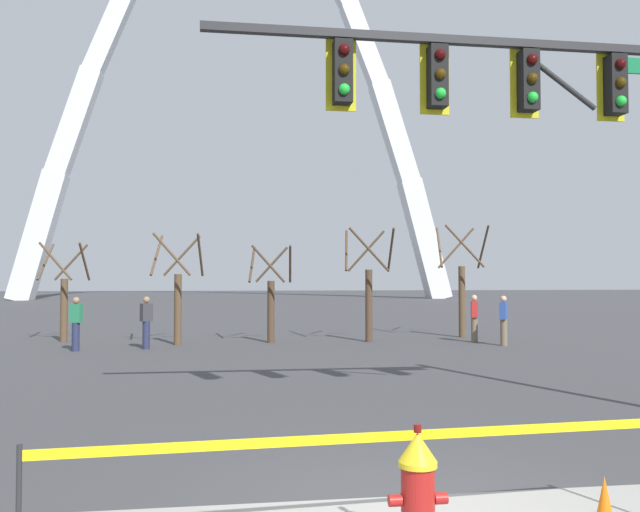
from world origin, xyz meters
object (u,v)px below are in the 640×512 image
pedestrian_walking_right (146,322)px  fire_hydrant (418,493)px  pedestrian_walking_left (76,323)px  pedestrian_near_trees (504,320)px  traffic_signal_gantry (555,125)px  monument_arch (240,111)px  pedestrian_standing_center (474,318)px

pedestrian_walking_right → fire_hydrant: bearing=-76.3°
pedestrian_walking_left → pedestrian_near_trees: (13.14, -0.32, 0.00)m
fire_hydrant → traffic_signal_gantry: size_ratio=0.13×
fire_hydrant → pedestrian_near_trees: pedestrian_near_trees is taller
pedestrian_walking_left → monument_arch: bearing=83.3°
pedestrian_near_trees → pedestrian_standing_center: bearing=113.4°
monument_arch → pedestrian_walking_right: monument_arch is taller
pedestrian_near_trees → fire_hydrant: bearing=-116.2°
pedestrian_walking_left → pedestrian_walking_right: size_ratio=1.00×
pedestrian_near_trees → pedestrian_walking_left: bearing=178.6°
fire_hydrant → traffic_signal_gantry: traffic_signal_gantry is taller
pedestrian_walking_right → pedestrian_walking_left: bearing=-170.9°
pedestrian_walking_right → pedestrian_near_trees: same height
fire_hydrant → monument_arch: size_ratio=0.02×
fire_hydrant → monument_arch: 69.17m
monument_arch → pedestrian_standing_center: size_ratio=29.57×
traffic_signal_gantry → pedestrian_standing_center: (3.45, 12.01, -3.59)m
pedestrian_walking_right → pedestrian_near_trees: 11.18m
monument_arch → pedestrian_walking_right: 54.42m
pedestrian_walking_left → pedestrian_standing_center: same height
traffic_signal_gantry → monument_arch: 64.19m
pedestrian_standing_center → pedestrian_near_trees: same height
traffic_signal_gantry → pedestrian_walking_left: bearing=129.5°
traffic_signal_gantry → pedestrian_standing_center: bearing=74.0°
pedestrian_standing_center → pedestrian_walking_left: bearing=-176.1°
fire_hydrant → pedestrian_standing_center: size_ratio=0.62×
traffic_signal_gantry → pedestrian_standing_center: 13.00m
monument_arch → pedestrian_standing_center: 54.18m
fire_hydrant → pedestrian_walking_left: pedestrian_walking_left is taller
fire_hydrant → pedestrian_walking_left: bearing=110.7°
traffic_signal_gantry → pedestrian_near_trees: traffic_signal_gantry is taller
pedestrian_walking_left → pedestrian_standing_center: bearing=3.9°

